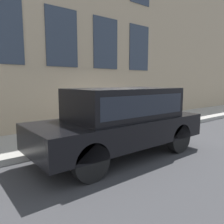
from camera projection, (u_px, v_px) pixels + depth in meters
ground_plane at (125, 140)px, 7.56m from camera, size 80.00×80.00×0.00m
sidewalk at (104, 131)px, 8.53m from camera, size 2.53×60.00×0.17m
building_facade at (83, 26)px, 9.04m from camera, size 0.33×40.00×8.58m
fire_hydrant at (110, 124)px, 7.60m from camera, size 0.36×0.47×0.72m
person at (114, 105)px, 8.31m from camera, size 0.38×0.25×1.57m
parked_truck_black_near at (122, 117)px, 5.85m from camera, size 1.88×4.79×1.83m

